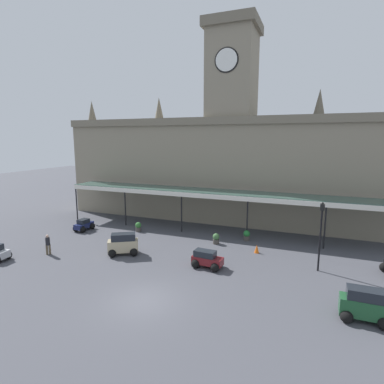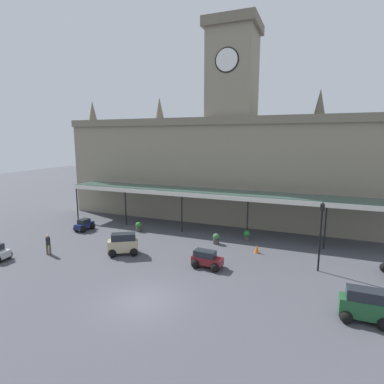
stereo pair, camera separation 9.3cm
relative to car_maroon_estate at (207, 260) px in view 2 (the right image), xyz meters
The scene contains 13 objects.
ground_plane 6.21m from the car_maroon_estate, 108.10° to the right, with size 140.00×140.00×0.00m, color #47484F.
station_building 15.13m from the car_maroon_estate, 98.02° to the left, with size 39.57×5.63×21.45m.
entrance_canopy 9.55m from the car_maroon_estate, 102.47° to the left, with size 33.40×3.26×4.17m.
car_maroon_estate is the anchor object (origin of this frame).
car_green_van 10.36m from the car_maroon_estate, 19.36° to the right, with size 2.40×1.60×1.77m.
car_beige_van 7.18m from the car_maroon_estate, behind, with size 2.59×2.34×1.77m.
car_navy_sedan 15.39m from the car_maroon_estate, 164.27° to the left, with size 1.57×2.08×1.19m.
pedestrian_near_entrance 13.09m from the car_maroon_estate, 169.80° to the right, with size 0.36×0.34×1.67m.
victorian_lamppost 8.35m from the car_maroon_estate, 17.34° to the left, with size 0.30×0.30×5.02m.
traffic_cone 5.18m from the car_maroon_estate, 56.14° to the left, with size 0.40×0.40×0.69m, color orange.
planter_forecourt_centre 11.12m from the car_maroon_estate, 147.84° to the left, with size 0.60×0.60×0.96m.
planter_near_kerb 5.30m from the car_maroon_estate, 100.00° to the left, with size 0.60×0.60×0.96m.
planter_by_canopy 7.30m from the car_maroon_estate, 78.56° to the left, with size 0.60×0.60×0.96m.
Camera 2 is at (8.89, -14.48, 9.35)m, focal length 28.99 mm.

